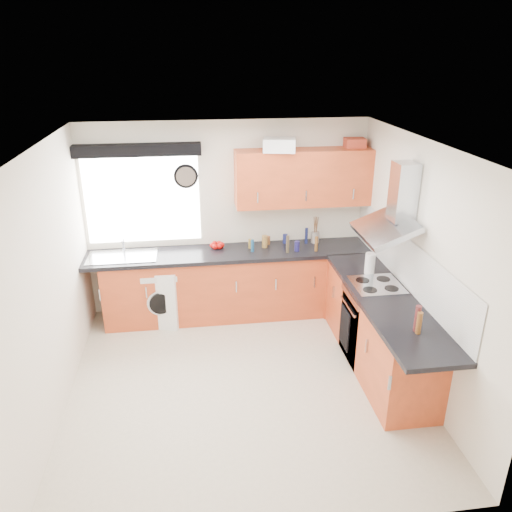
{
  "coord_description": "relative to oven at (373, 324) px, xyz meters",
  "views": [
    {
      "loc": [
        -0.46,
        -4.35,
        3.29
      ],
      "look_at": [
        0.25,
        0.85,
        1.1
      ],
      "focal_mm": 35.0,
      "sensor_mm": 36.0,
      "label": 1
    }
  ],
  "objects": [
    {
      "name": "ground_plane",
      "position": [
        -1.5,
        -0.3,
        -0.42
      ],
      "size": [
        3.6,
        3.6,
        0.0
      ],
      "primitive_type": "plane",
      "color": "beige"
    },
    {
      "name": "base_cab_corner",
      "position": [
        0.0,
        1.2,
        0.01
      ],
      "size": [
        0.6,
        0.6,
        0.86
      ],
      "primitive_type": "cube",
      "color": "#AA3F1D",
      "rests_on": "ground_plane"
    },
    {
      "name": "bottle_1",
      "position": [
        0.02,
        -0.95,
        0.61
      ],
      "size": [
        0.05,
        0.05,
        0.25
      ],
      "primitive_type": "cylinder",
      "color": "#561E20",
      "rests_on": "worktop_right"
    },
    {
      "name": "upper_cabinets",
      "position": [
        -0.55,
        1.32,
        1.38
      ],
      "size": [
        1.7,
        0.35,
        0.7
      ],
      "primitive_type": "cube",
      "color": "#AA3F1D",
      "rests_on": "wall_back"
    },
    {
      "name": "jar_5",
      "position": [
        -0.65,
        1.1,
        0.55
      ],
      "size": [
        0.06,
        0.06,
        0.13
      ],
      "primitive_type": "cylinder",
      "color": "#1A174E",
      "rests_on": "worktop_back"
    },
    {
      "name": "jar_0",
      "position": [
        -0.78,
        1.06,
        0.6
      ],
      "size": [
        0.04,
        0.04,
        0.22
      ],
      "primitive_type": "cylinder",
      "color": "#413624",
      "rests_on": "worktop_back"
    },
    {
      "name": "tomato_cluster",
      "position": [
        -1.65,
        1.34,
        0.52
      ],
      "size": [
        0.2,
        0.2,
        0.07
      ],
      "primitive_type": null,
      "rotation": [
        0.0,
        0.0,
        0.27
      ],
      "color": "#A10906",
      "rests_on": "worktop_back"
    },
    {
      "name": "jar_7",
      "position": [
        -0.41,
        1.06,
        0.58
      ],
      "size": [
        0.04,
        0.04,
        0.19
      ],
      "primitive_type": "cylinder",
      "color": "brown",
      "rests_on": "worktop_back"
    },
    {
      "name": "jar_4",
      "position": [
        -1.04,
        1.28,
        0.57
      ],
      "size": [
        0.07,
        0.07,
        0.16
      ],
      "primitive_type": "cylinder",
      "color": "brown",
      "rests_on": "worktop_back"
    },
    {
      "name": "window_blind",
      "position": [
        -2.55,
        1.4,
        1.76
      ],
      "size": [
        1.5,
        0.18,
        0.14
      ],
      "primitive_type": "cube",
      "color": "black",
      "rests_on": "wall_back"
    },
    {
      "name": "hob_plate",
      "position": [
        0.0,
        0.0,
        0.49
      ],
      "size": [
        0.52,
        0.52,
        0.01
      ],
      "primitive_type": "cube",
      "color": "#B0B7C4",
      "rests_on": "worktop_right"
    },
    {
      "name": "wall_left",
      "position": [
        -3.3,
        -0.3,
        0.82
      ],
      "size": [
        0.02,
        3.6,
        2.5
      ],
      "primitive_type": "cube",
      "color": "silver",
      "rests_on": "ground_plane"
    },
    {
      "name": "wall_right",
      "position": [
        0.3,
        -0.3,
        0.82
      ],
      "size": [
        0.02,
        3.6,
        2.5
      ],
      "primitive_type": "cube",
      "color": "silver",
      "rests_on": "ground_plane"
    },
    {
      "name": "jar_3",
      "position": [
        -0.47,
        1.35,
        0.59
      ],
      "size": [
        0.04,
        0.04,
        0.21
      ],
      "primitive_type": "cylinder",
      "color": "#131842",
      "rests_on": "worktop_back"
    },
    {
      "name": "base_cab_back",
      "position": [
        -1.6,
        1.21,
        0.01
      ],
      "size": [
        3.0,
        0.58,
        0.86
      ],
      "primitive_type": "cube",
      "color": "#AA3F1D",
      "rests_on": "ground_plane"
    },
    {
      "name": "jar_8",
      "position": [
        -0.98,
        1.39,
        0.54
      ],
      "size": [
        0.07,
        0.07,
        0.1
      ],
      "primitive_type": "cylinder",
      "color": "brown",
      "rests_on": "worktop_back"
    },
    {
      "name": "jar_2",
      "position": [
        -1.22,
        1.27,
        0.55
      ],
      "size": [
        0.05,
        0.05,
        0.12
      ],
      "primitive_type": "cylinder",
      "color": "brown",
      "rests_on": "worktop_back"
    },
    {
      "name": "wall_clock",
      "position": [
        -2.0,
        1.46,
        1.4
      ],
      "size": [
        0.3,
        0.04,
        0.3
      ],
      "primitive_type": "cylinder",
      "rotation": [
        1.57,
        0.0,
        0.0
      ],
      "color": "black",
      "rests_on": "wall_back"
    },
    {
      "name": "wall_front",
      "position": [
        -1.5,
        -2.1,
        0.82
      ],
      "size": [
        3.6,
        0.02,
        2.5
      ],
      "primitive_type": "cube",
      "color": "silver",
      "rests_on": "ground_plane"
    },
    {
      "name": "storage_box",
      "position": [
        0.1,
        1.37,
        1.78
      ],
      "size": [
        0.26,
        0.22,
        0.11
      ],
      "primitive_type": "cube",
      "rotation": [
        0.0,
        0.0,
        -0.07
      ],
      "color": "#BA3D26",
      "rests_on": "upper_cabinets"
    },
    {
      "name": "casserole",
      "position": [
        -0.88,
        1.23,
        1.8
      ],
      "size": [
        0.43,
        0.35,
        0.16
      ],
      "primitive_type": "cube",
      "rotation": [
        0.0,
        0.0,
        -0.2
      ],
      "color": "white",
      "rests_on": "upper_cabinets"
    },
    {
      "name": "jar_1",
      "position": [
        -1.21,
        1.16,
        0.56
      ],
      "size": [
        0.04,
        0.04,
        0.16
      ],
      "primitive_type": "cylinder",
      "color": "navy",
      "rests_on": "worktop_back"
    },
    {
      "name": "sink",
      "position": [
        -2.83,
        1.2,
        0.52
      ],
      "size": [
        0.84,
        0.46,
        0.1
      ],
      "primitive_type": null,
      "color": "#B0B7C4",
      "rests_on": "worktop_back"
    },
    {
      "name": "washing_machine",
      "position": [
        -2.39,
        1.16,
        -0.05
      ],
      "size": [
        0.62,
        0.61,
        0.75
      ],
      "primitive_type": "cube",
      "rotation": [
        0.0,
        0.0,
        -0.26
      ],
      "color": "white",
      "rests_on": "ground_plane"
    },
    {
      "name": "base_cab_right",
      "position": [
        0.01,
        -0.15,
        0.01
      ],
      "size": [
        0.58,
        2.1,
        0.86
      ],
      "primitive_type": "cube",
      "color": "#AA3F1D",
      "rests_on": "ground_plane"
    },
    {
      "name": "utensil_pot",
      "position": [
        -0.35,
        1.36,
        0.56
      ],
      "size": [
        0.13,
        0.13,
        0.15
      ],
      "primitive_type": "cylinder",
      "rotation": [
        0.0,
        0.0,
        0.29
      ],
      "color": "gray",
      "rests_on": "worktop_back"
    },
    {
      "name": "wall_back",
      "position": [
        -1.5,
        1.5,
        0.82
      ],
      "size": [
        3.6,
        0.02,
        2.5
      ],
      "primitive_type": "cube",
      "color": "silver",
      "rests_on": "ground_plane"
    },
    {
      "name": "kitchen_roll",
      "position": [
        0.02,
        0.31,
        0.61
      ],
      "size": [
        0.14,
        0.14,
        0.25
      ],
      "primitive_type": "cylinder",
      "rotation": [
        0.0,
        0.0,
        -0.28
      ],
      "color": "white",
      "rests_on": "worktop_right"
    },
    {
      "name": "bottle_0",
      "position": [
        0.02,
        -0.99,
        0.59
      ],
      "size": [
        0.05,
        0.05,
        0.21
      ],
      "primitive_type": "cylinder",
      "color": "brown",
      "rests_on": "worktop_right"
    },
    {
      "name": "worktop_back",
      "position": [
        -1.5,
        1.2,
        0.46
      ],
      "size": [
        3.6,
        0.62,
        0.05
      ],
      "primitive_type": "cube",
      "color": "black",
      "rests_on": "base_cab_back"
    },
    {
      "name": "splashback",
      "position": [
        0.29,
        0.0,
        0.75
      ],
      "size": [
        0.01,
        3.0,
        0.54
      ],
      "primitive_type": "cube",
      "color": "white",
      "rests_on": "wall_right"
    },
    {
      "name": "worktop_right",
      "position": [
        0.0,
        -0.3,
        0.46
      ],
      "size": [
        0.62,
        2.42,
        0.05
      ],
      "primitive_type": "cube",
      "color": "black",
      "rests_on": "base_cab_right"
    },
    {
      "name": "extractor_hood",
      "position": [
        0.1,
        -0.0,
        1.34
      ],
      "size": [
        0.52,
        0.78,
        0.66
      ],
      "primitive_type": null,
      "color": "#B0B7C4",
      "rests_on": "wall_right"
    },
    {
      "name": "jar_6",
      "position": [
        -0.75,
        1.39,
        0.55
      ],
      "size": [
        0.06,
        0.06,
        0.12
      ],
      "primitive_type": "cylinder",
      "color": "navy",
      "rests_on": "worktop_back"
    },
    {
      "name": "window",
      "position": [
        -2.55,
        1.49,
        1.12
      ],
      "size": [
        1.4,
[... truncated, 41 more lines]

